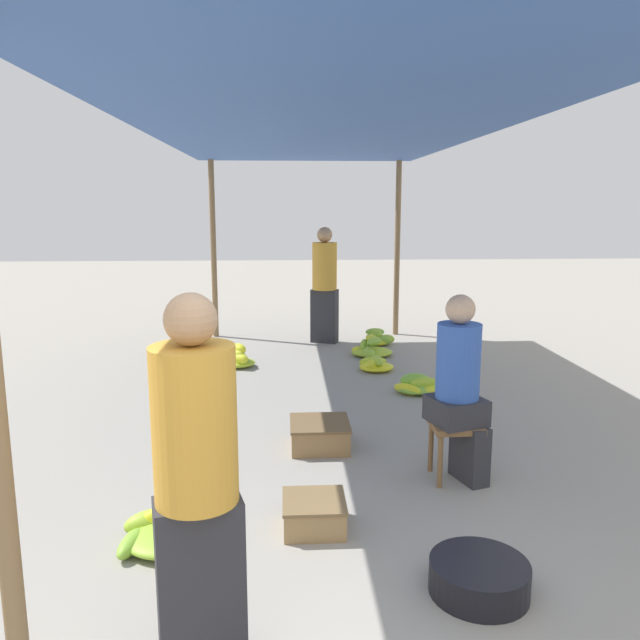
% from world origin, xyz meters
% --- Properties ---
extents(canopy_post_back_left, '(0.08, 0.08, 2.53)m').
position_xyz_m(canopy_post_back_left, '(-1.33, 7.21, 1.27)').
color(canopy_post_back_left, olive).
rests_on(canopy_post_back_left, ground).
extents(canopy_post_back_right, '(0.08, 0.08, 2.53)m').
position_xyz_m(canopy_post_back_right, '(1.33, 7.21, 1.27)').
color(canopy_post_back_right, olive).
rests_on(canopy_post_back_right, ground).
extents(canopy_tarp, '(3.07, 7.31, 0.04)m').
position_xyz_m(canopy_tarp, '(0.00, 3.75, 2.55)').
color(canopy_tarp, '#33569E').
rests_on(canopy_tarp, canopy_post_front_left).
extents(vendor_foreground, '(0.41, 0.41, 1.58)m').
position_xyz_m(vendor_foreground, '(-0.67, 0.51, 0.82)').
color(vendor_foreground, '#2D2D33').
rests_on(vendor_foreground, ground).
extents(stool, '(0.34, 0.34, 0.41)m').
position_xyz_m(stool, '(0.87, 2.22, 0.33)').
color(stool, brown).
rests_on(stool, ground).
extents(vendor_seated, '(0.43, 0.43, 1.31)m').
position_xyz_m(vendor_seated, '(0.88, 2.21, 0.68)').
color(vendor_seated, '#2D2D33').
rests_on(vendor_seated, ground).
extents(basin_black, '(0.50, 0.50, 0.17)m').
position_xyz_m(basin_black, '(0.64, 0.91, 0.08)').
color(basin_black, black).
rests_on(basin_black, ground).
extents(banana_pile_left_0, '(0.57, 0.61, 0.16)m').
position_xyz_m(banana_pile_left_0, '(-1.01, 1.46, 0.06)').
color(banana_pile_left_0, '#83B935').
rests_on(banana_pile_left_0, ground).
extents(banana_pile_left_1, '(0.44, 0.42, 0.29)m').
position_xyz_m(banana_pile_left_1, '(-0.90, 5.40, 0.12)').
color(banana_pile_left_1, yellow).
rests_on(banana_pile_left_1, ground).
extents(banana_pile_right_0, '(0.40, 0.45, 0.18)m').
position_xyz_m(banana_pile_right_0, '(0.74, 5.15, 0.07)').
color(banana_pile_right_0, '#B3CC2C').
rests_on(banana_pile_right_0, ground).
extents(banana_pile_right_1, '(0.52, 0.48, 0.20)m').
position_xyz_m(banana_pile_right_1, '(1.04, 4.26, 0.07)').
color(banana_pile_right_1, '#BDD02A').
rests_on(banana_pile_right_1, ground).
extents(banana_pile_right_2, '(0.54, 0.64, 0.26)m').
position_xyz_m(banana_pile_right_2, '(0.76, 5.87, 0.09)').
color(banana_pile_right_2, '#84B934').
rests_on(banana_pile_right_2, ground).
extents(banana_pile_right_3, '(0.46, 0.34, 0.22)m').
position_xyz_m(banana_pile_right_3, '(0.97, 6.49, 0.09)').
color(banana_pile_right_3, '#B0CB2D').
rests_on(banana_pile_right_3, ground).
extents(crate_near, '(0.37, 0.37, 0.18)m').
position_xyz_m(crate_near, '(-0.15, 1.59, 0.09)').
color(crate_near, '#9E7A4C').
rests_on(crate_near, ground).
extents(crate_mid, '(0.47, 0.47, 0.21)m').
position_xyz_m(crate_mid, '(-0.05, 2.85, 0.11)').
color(crate_mid, olive).
rests_on(crate_mid, ground).
extents(shopper_walking_mid, '(0.44, 0.44, 1.61)m').
position_xyz_m(shopper_walking_mid, '(0.24, 6.72, 0.84)').
color(shopper_walking_mid, '#2D2D33').
rests_on(shopper_walking_mid, ground).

